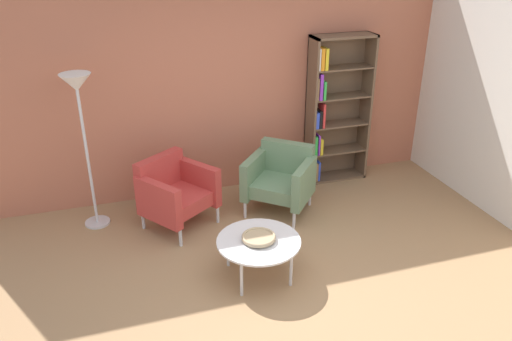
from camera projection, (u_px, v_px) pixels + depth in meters
name	position (u px, v px, depth m)	size (l,w,h in m)	color
ground_plane	(290.00, 303.00, 4.58)	(8.32, 8.32, 0.00)	#9E7751
brick_back_panel	(220.00, 77.00, 6.08)	(6.40, 0.12, 2.90)	#B2664C
bookshelf_tall	(333.00, 110.00, 6.50)	(0.80, 0.30, 1.90)	brown
coffee_table_low	(259.00, 243.00, 4.79)	(0.80, 0.80, 0.40)	silver
decorative_bowl	(259.00, 237.00, 4.77)	(0.32, 0.32, 0.05)	tan
armchair_by_bookshelf	(281.00, 178.00, 5.95)	(0.95, 0.94, 0.78)	slate
armchair_near_window	(175.00, 191.00, 5.64)	(0.95, 0.93, 0.78)	#B73833
floor_lamp_torchiere	(79.00, 102.00, 5.20)	(0.32, 0.32, 1.74)	silver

